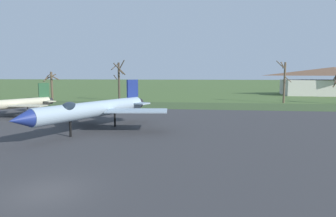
% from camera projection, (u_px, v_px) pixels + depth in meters
% --- Properties ---
extents(ground_plane, '(600.00, 600.00, 0.00)m').
position_uv_depth(ground_plane, '(45.00, 193.00, 14.68)').
color(ground_plane, '#425B2D').
extents(asphalt_apron, '(108.41, 44.36, 0.05)m').
position_uv_depth(asphalt_apron, '(120.00, 137.00, 27.78)').
color(asphalt_apron, '#333335').
rests_on(asphalt_apron, ground).
extents(grass_verge_strip, '(168.41, 12.00, 0.06)m').
position_uv_depth(grass_verge_strip, '(162.00, 105.00, 55.54)').
color(grass_verge_strip, '#364A28').
rests_on(grass_verge_strip, ground).
extents(jet_fighter_front_left, '(13.53, 16.12, 5.38)m').
position_uv_depth(jet_fighter_front_left, '(92.00, 109.00, 29.86)').
color(jet_fighter_front_left, '#8EA3B2').
rests_on(jet_fighter_front_left, ground).
extents(jet_fighter_rear_center, '(9.79, 12.76, 4.70)m').
position_uv_depth(jet_fighter_rear_center, '(7.00, 104.00, 39.59)').
color(jet_fighter_rear_center, '#B7B293').
rests_on(jet_fighter_rear_center, ground).
extents(bare_tree_left_of_center, '(3.45, 3.43, 6.57)m').
position_uv_depth(bare_tree_left_of_center, '(51.00, 84.00, 66.98)').
color(bare_tree_left_of_center, brown).
rests_on(bare_tree_left_of_center, ground).
extents(bare_tree_center, '(3.15, 3.12, 9.26)m').
position_uv_depth(bare_tree_center, '(119.00, 79.00, 64.77)').
color(bare_tree_center, '#42382D').
rests_on(bare_tree_center, ground).
extents(bare_tree_right_of_center, '(3.02, 2.54, 8.89)m').
position_uv_depth(bare_tree_right_of_center, '(284.00, 80.00, 59.89)').
color(bare_tree_right_of_center, brown).
rests_on(bare_tree_right_of_center, ground).
extents(visitor_building, '(28.50, 14.15, 8.05)m').
position_uv_depth(visitor_building, '(333.00, 81.00, 81.87)').
color(visitor_building, beige).
rests_on(visitor_building, ground).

